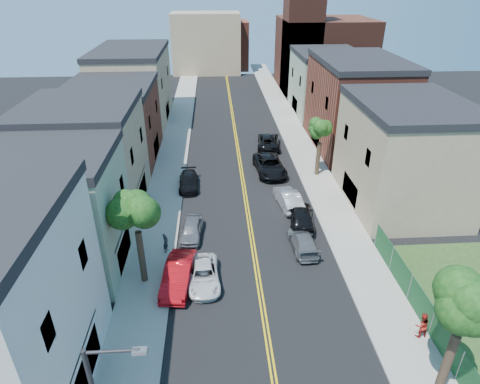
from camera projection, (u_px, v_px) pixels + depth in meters
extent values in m
cube|color=gray|center=(174.00, 144.00, 51.31)|extent=(3.20, 100.00, 0.15)
cube|color=gray|center=(298.00, 141.00, 52.20)|extent=(3.20, 100.00, 0.15)
cube|color=gray|center=(188.00, 143.00, 51.41)|extent=(0.30, 100.00, 0.15)
cube|color=gray|center=(285.00, 141.00, 52.10)|extent=(0.30, 100.00, 0.15)
cube|color=gray|center=(52.00, 217.00, 27.88)|extent=(9.00, 8.00, 8.50)
cube|color=#998466|center=(87.00, 161.00, 35.68)|extent=(9.00, 10.00, 9.00)
cube|color=brown|center=(114.00, 125.00, 45.59)|extent=(9.00, 12.00, 8.00)
cube|color=#998466|center=(134.00, 88.00, 57.56)|extent=(9.00, 16.00, 9.50)
cube|color=#998466|center=(404.00, 157.00, 36.38)|extent=(9.00, 12.00, 9.00)
cube|color=brown|center=(355.00, 107.00, 48.46)|extent=(9.00, 14.00, 10.00)
cube|color=gray|center=(325.00, 85.00, 61.13)|extent=(9.00, 12.00, 8.50)
cube|color=#4C2319|center=(324.00, 54.00, 74.58)|extent=(16.00, 14.00, 12.00)
cube|color=#4C2319|center=(303.00, 27.00, 68.42)|extent=(6.00, 6.00, 22.00)
cube|color=#998466|center=(206.00, 43.00, 85.69)|extent=(14.00, 8.00, 12.00)
cube|color=brown|center=(225.00, 45.00, 89.90)|extent=(10.00, 8.00, 10.00)
cube|color=#143F1E|center=(420.00, 304.00, 24.97)|extent=(0.04, 15.00, 1.90)
cylinder|color=#322719|center=(142.00, 257.00, 27.46)|extent=(0.44, 0.44, 3.96)
sphere|color=black|center=(134.00, 201.00, 25.43)|extent=(5.20, 5.20, 5.20)
sphere|color=black|center=(139.00, 189.00, 24.62)|extent=(3.90, 3.90, 3.90)
sphere|color=black|center=(128.00, 204.00, 26.10)|extent=(3.64, 3.64, 3.64)
cylinder|color=#322719|center=(445.00, 368.00, 19.46)|extent=(0.44, 0.44, 4.40)
sphere|color=black|center=(472.00, 290.00, 17.18)|extent=(5.80, 5.80, 5.80)
sphere|color=black|center=(449.00, 292.00, 17.94)|extent=(4.06, 4.06, 4.06)
cylinder|color=#322719|center=(318.00, 159.00, 42.54)|extent=(0.44, 0.44, 3.52)
sphere|color=black|center=(321.00, 124.00, 40.77)|extent=(4.40, 4.40, 4.40)
sphere|color=black|center=(327.00, 117.00, 40.09)|extent=(3.30, 3.30, 3.30)
sphere|color=black|center=(316.00, 127.00, 41.34)|extent=(3.08, 3.08, 3.08)
cylinder|color=black|center=(112.00, 351.00, 13.32)|extent=(1.80, 0.12, 0.12)
cube|color=slate|center=(140.00, 351.00, 13.40)|extent=(0.50, 0.25, 0.15)
imported|color=red|center=(178.00, 275.00, 27.82)|extent=(2.37, 5.23, 1.67)
imported|color=silver|center=(204.00, 275.00, 28.06)|extent=(2.40, 4.72, 1.28)
imported|color=slate|center=(192.00, 230.00, 32.94)|extent=(2.00, 4.22, 1.39)
imported|color=black|center=(189.00, 182.00, 40.63)|extent=(1.99, 4.60, 1.32)
imported|color=#56595D|center=(303.00, 241.00, 31.57)|extent=(2.01, 4.58, 1.31)
imported|color=black|center=(302.00, 216.00, 34.53)|extent=(2.61, 5.16, 1.68)
imported|color=#AFB0B7|center=(288.00, 198.00, 37.35)|extent=(2.30, 4.94, 1.57)
imported|color=black|center=(268.00, 141.00, 50.13)|extent=(3.25, 5.93, 1.57)
imported|color=black|center=(270.00, 165.00, 43.60)|extent=(3.34, 6.39, 1.72)
imported|color=#23232A|center=(166.00, 243.00, 30.94)|extent=(0.53, 0.66, 1.58)
imported|color=maroon|center=(422.00, 325.00, 23.61)|extent=(0.87, 0.70, 1.69)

